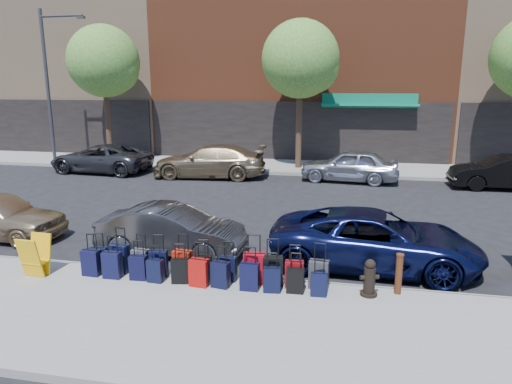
% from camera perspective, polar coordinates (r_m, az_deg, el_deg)
% --- Properties ---
extents(ground, '(120.00, 120.00, 0.00)m').
position_cam_1_polar(ground, '(14.61, -0.64, -3.81)').
color(ground, black).
rests_on(ground, ground).
extents(sidewalk_near, '(60.00, 4.00, 0.15)m').
position_cam_1_polar(sidewalk_near, '(8.80, -9.68, -15.52)').
color(sidewalk_near, gray).
rests_on(sidewalk_near, ground).
extents(sidewalk_far, '(60.00, 4.00, 0.15)m').
position_cam_1_polar(sidewalk_far, '(24.22, 4.21, 3.18)').
color(sidewalk_far, gray).
rests_on(sidewalk_far, ground).
extents(curb_near, '(60.00, 0.08, 0.15)m').
position_cam_1_polar(curb_near, '(10.51, -5.73, -10.42)').
color(curb_near, gray).
rests_on(curb_near, ground).
extents(curb_far, '(60.00, 0.08, 0.15)m').
position_cam_1_polar(curb_far, '(22.25, 3.57, 2.30)').
color(curb_far, gray).
rests_on(curb_far, ground).
extents(building_left, '(15.00, 12.12, 16.00)m').
position_cam_1_polar(building_left, '(37.04, -20.57, 18.16)').
color(building_left, tan).
rests_on(building_left, ground).
extents(tree_left, '(3.80, 3.80, 7.27)m').
position_cam_1_polar(tree_left, '(26.47, -18.22, 15.04)').
color(tree_left, black).
rests_on(tree_left, sidewalk_far).
extents(tree_center, '(3.80, 3.80, 7.27)m').
position_cam_1_polar(tree_center, '(23.31, 5.92, 15.94)').
color(tree_center, black).
rests_on(tree_center, sidewalk_far).
extents(streetlight, '(2.59, 0.18, 8.00)m').
position_cam_1_polar(streetlight, '(27.40, -24.34, 12.88)').
color(streetlight, '#333338').
rests_on(streetlight, sidewalk_far).
extents(suitcase_front_0, '(0.40, 0.27, 0.88)m').
position_cam_1_polar(suitcase_front_0, '(11.05, -19.04, -7.94)').
color(suitcase_front_0, black).
rests_on(suitcase_front_0, sidewalk_near).
extents(suitcase_front_1, '(0.46, 0.30, 1.03)m').
position_cam_1_polar(suitcase_front_1, '(10.84, -16.63, -7.91)').
color(suitcase_front_1, black).
rests_on(suitcase_front_1, sidewalk_near).
extents(suitcase_front_2, '(0.40, 0.25, 0.91)m').
position_cam_1_polar(suitcase_front_2, '(10.62, -14.20, -8.42)').
color(suitcase_front_2, '#424248').
rests_on(suitcase_front_2, sidewalk_near).
extents(suitcase_front_3, '(0.42, 0.27, 0.94)m').
position_cam_1_polar(suitcase_front_3, '(10.43, -12.07, -8.67)').
color(suitcase_front_3, black).
rests_on(suitcase_front_3, sidewalk_near).
extents(suitcase_front_4, '(0.43, 0.27, 0.98)m').
position_cam_1_polar(suitcase_front_4, '(10.26, -9.16, -8.84)').
color(suitcase_front_4, '#A31B0A').
rests_on(suitcase_front_4, sidewalk_near).
extents(suitcase_front_5, '(0.40, 0.27, 0.90)m').
position_cam_1_polar(suitcase_front_5, '(10.07, -6.61, -9.34)').
color(suitcase_front_5, black).
rests_on(suitcase_front_5, sidewalk_near).
extents(suitcase_front_6, '(0.37, 0.22, 0.87)m').
position_cam_1_polar(suitcase_front_6, '(9.99, -3.49, -9.51)').
color(suitcase_front_6, black).
rests_on(suitcase_front_6, sidewalk_near).
extents(suitcase_front_7, '(0.48, 0.31, 1.08)m').
position_cam_1_polar(suitcase_front_7, '(9.82, -0.25, -9.49)').
color(suitcase_front_7, maroon).
rests_on(suitcase_front_7, sidewalk_near).
extents(suitcase_front_8, '(0.46, 0.31, 1.01)m').
position_cam_1_polar(suitcase_front_8, '(9.74, 2.09, -9.82)').
color(suitcase_front_8, black).
rests_on(suitcase_front_8, sidewalk_near).
extents(suitcase_front_9, '(0.39, 0.23, 0.92)m').
position_cam_1_polar(suitcase_front_9, '(9.68, 4.81, -10.20)').
color(suitcase_front_9, maroon).
rests_on(suitcase_front_9, sidewalk_near).
extents(suitcase_front_10, '(0.42, 0.26, 0.97)m').
position_cam_1_polar(suitcase_front_10, '(9.69, 7.85, -10.16)').
color(suitcase_front_10, '#333337').
rests_on(suitcase_front_10, sidewalk_near).
extents(suitcase_back_0, '(0.40, 0.24, 0.94)m').
position_cam_1_polar(suitcase_back_0, '(10.86, -19.87, -8.29)').
color(suitcase_back_0, black).
rests_on(suitcase_back_0, sidewalk_near).
extents(suitcase_back_1, '(0.40, 0.23, 0.94)m').
position_cam_1_polar(suitcase_back_1, '(10.57, -17.53, -8.69)').
color(suitcase_back_1, black).
rests_on(suitcase_back_1, sidewalk_near).
extents(suitcase_back_2, '(0.38, 0.23, 0.87)m').
position_cam_1_polar(suitcase_back_2, '(10.34, -14.48, -9.12)').
color(suitcase_back_2, black).
rests_on(suitcase_back_2, sidewalk_near).
extents(suitcase_back_3, '(0.35, 0.22, 0.81)m').
position_cam_1_polar(suitcase_back_3, '(10.14, -12.47, -9.59)').
color(suitcase_back_3, black).
rests_on(suitcase_back_3, sidewalk_near).
extents(suitcase_back_4, '(0.39, 0.27, 0.86)m').
position_cam_1_polar(suitcase_back_4, '(10.00, -9.47, -9.69)').
color(suitcase_back_4, black).
rests_on(suitcase_back_4, sidewalk_near).
extents(suitcase_back_5, '(0.42, 0.27, 0.95)m').
position_cam_1_polar(suitcase_back_5, '(9.78, -7.12, -9.96)').
color(suitcase_back_5, '#A60E0A').
rests_on(suitcase_back_5, sidewalk_near).
extents(suitcase_back_6, '(0.41, 0.28, 0.89)m').
position_cam_1_polar(suitcase_back_6, '(9.69, -4.46, -10.25)').
color(suitcase_back_6, black).
rests_on(suitcase_back_6, sidewalk_near).
extents(suitcase_back_7, '(0.39, 0.23, 0.92)m').
position_cam_1_polar(suitcase_back_7, '(9.54, -0.81, -10.53)').
color(suitcase_back_7, black).
rests_on(suitcase_back_7, sidewalk_near).
extents(suitcase_back_8, '(0.37, 0.24, 0.83)m').
position_cam_1_polar(suitcase_back_8, '(9.47, 2.01, -10.91)').
color(suitcase_back_8, black).
rests_on(suitcase_back_8, sidewalk_near).
extents(suitcase_back_9, '(0.35, 0.21, 0.84)m').
position_cam_1_polar(suitcase_back_9, '(9.47, 4.93, -10.95)').
color(suitcase_back_9, black).
rests_on(suitcase_back_9, sidewalk_near).
extents(suitcase_back_10, '(0.33, 0.20, 0.77)m').
position_cam_1_polar(suitcase_back_10, '(9.40, 7.86, -11.36)').
color(suitcase_back_10, black).
rests_on(suitcase_back_10, sidewalk_near).
extents(fire_hydrant, '(0.39, 0.34, 0.77)m').
position_cam_1_polar(fire_hydrant, '(9.56, 14.00, -10.48)').
color(fire_hydrant, black).
rests_on(fire_hydrant, sidewalk_near).
extents(bollard, '(0.16, 0.16, 0.85)m').
position_cam_1_polar(bollard, '(9.75, 17.43, -9.67)').
color(bollard, '#38190C').
rests_on(bollard, sidewalk_near).
extents(display_rack, '(0.54, 0.59, 0.91)m').
position_cam_1_polar(display_rack, '(11.26, -25.87, -7.24)').
color(display_rack, '#EEB10D').
rests_on(display_rack, sidewalk_near).
extents(car_near_1, '(3.83, 1.42, 1.25)m').
position_cam_1_polar(car_near_1, '(12.01, -10.52, -4.72)').
color(car_near_1, '#37383A').
rests_on(car_near_1, ground).
extents(car_near_2, '(5.03, 2.50, 1.37)m').
position_cam_1_polar(car_near_2, '(11.29, 14.64, -5.79)').
color(car_near_2, '#0D123A').
rests_on(car_near_2, ground).
extents(car_far_0, '(5.22, 2.73, 1.40)m').
position_cam_1_polar(car_far_0, '(24.17, -18.81, 4.00)').
color(car_far_0, '#38383A').
rests_on(car_far_0, ground).
extents(car_far_1, '(5.46, 2.56, 1.54)m').
position_cam_1_polar(car_far_1, '(21.70, -5.86, 3.85)').
color(car_far_1, '#947E5A').
rests_on(car_far_1, ground).
extents(car_far_2, '(4.52, 2.22, 1.48)m').
position_cam_1_polar(car_far_2, '(21.05, 11.60, 3.27)').
color(car_far_2, silver).
rests_on(car_far_2, ground).
extents(car_far_3, '(4.36, 1.62, 1.42)m').
position_cam_1_polar(car_far_3, '(21.74, 28.63, 2.15)').
color(car_far_3, black).
rests_on(car_far_3, ground).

